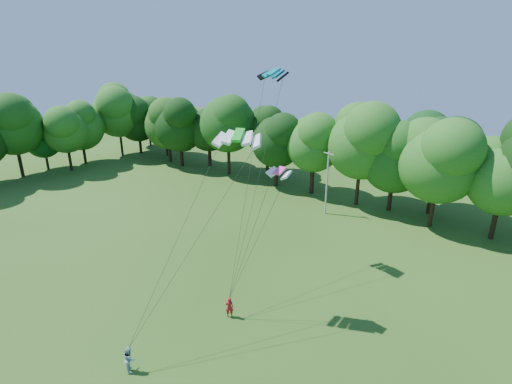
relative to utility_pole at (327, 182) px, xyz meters
The scene contains 9 objects.
utility_pole is the anchor object (origin of this frame).
kite_flyer_left 20.95m from the utility_pole, 80.74° to the right, with size 0.57×0.38×1.57m, color #B4171D.
kite_flyer_right 27.94m from the utility_pole, 86.03° to the right, with size 0.80×0.62×1.64m, color #8EADC6.
kite_teal 16.75m from the utility_pole, 87.49° to the right, with size 2.72×1.61×0.61m.
kite_green 21.18m from the utility_pole, 80.69° to the right, with size 3.24×2.38×0.69m.
kite_pink 19.90m from the utility_pole, 72.73° to the right, with size 1.65×0.86×0.39m.
tree_back_west 30.78m from the utility_pole, behind, with size 8.03×8.03×11.68m.
tree_back_center 12.36m from the utility_pole, 37.54° to the left, with size 8.31×8.31×12.09m.
tree_flank_west 43.19m from the utility_pole, 165.93° to the right, with size 5.69×5.69×8.28m.
Camera 1 is at (15.80, -8.46, 17.98)m, focal length 28.00 mm.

